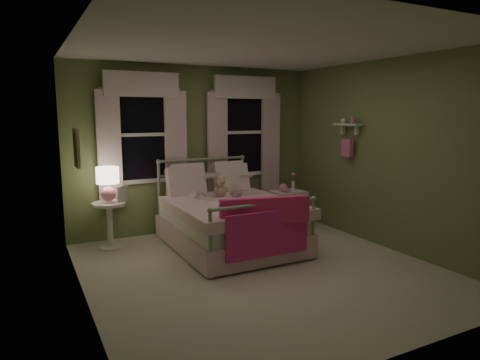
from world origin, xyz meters
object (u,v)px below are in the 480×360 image
bed (229,220)px  nightstand_right (288,197)px  nightstand_left (110,219)px  table_lamp (108,181)px  child_right (233,177)px  teddy_bear (221,188)px  child_left (198,176)px

bed → nightstand_right: bearing=13.1°
nightstand_left → nightstand_right: (2.69, -0.42, 0.13)m
table_lamp → child_right: bearing=-8.6°
child_right → nightstand_left: bearing=11.7°
bed → table_lamp: (-1.50, 0.69, 0.57)m
teddy_bear → nightstand_right: teddy_bear is taller
child_left → nightstand_left: bearing=-15.9°
child_left → nightstand_right: bearing=170.9°
nightstand_right → table_lamp: bearing=171.2°
bed → nightstand_left: (-1.50, 0.69, 0.03)m
bed → table_lamp: bed is taller
child_left → nightstand_right: (1.47, -0.15, -0.42)m
table_lamp → bed: bearing=-24.7°
child_left → nightstand_left: (-1.22, 0.27, -0.55)m
nightstand_left → child_left: bearing=-12.4°
nightstand_right → nightstand_left: bearing=171.2°
table_lamp → teddy_bear: bearing=-15.9°
teddy_bear → table_lamp: size_ratio=0.65×
bed → nightstand_right: (1.19, 0.28, 0.17)m
bed → child_right: child_right is taller
teddy_bear → nightstand_left: 1.60m
bed → teddy_bear: 0.49m
bed → nightstand_right: 1.23m
child_right → nightstand_left: child_right is taller
teddy_bear → nightstand_right: size_ratio=0.48×
child_left → nightstand_right: size_ratio=1.25×
bed → table_lamp: bearing=155.3°
teddy_bear → nightstand_right: bearing=0.6°
bed → table_lamp: size_ratio=4.29×
teddy_bear → child_left: bearing=150.5°
teddy_bear → child_right: bearing=29.5°
child_right → nightstand_right: (0.91, -0.15, -0.36)m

